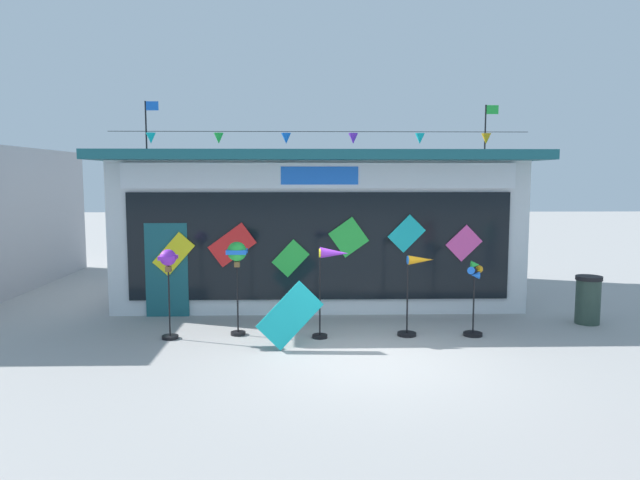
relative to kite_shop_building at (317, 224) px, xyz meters
The scene contains 9 objects.
ground_plane 5.80m from the kite_shop_building, 81.99° to the right, with size 80.00×80.00×0.00m, color #9E9B99.
kite_shop_building is the anchor object (origin of this frame).
wind_spinner_far_left 5.12m from the kite_shop_building, 123.33° to the right, with size 0.31×0.31×1.66m.
wind_spinner_left 4.33m from the kite_shop_building, 111.39° to the right, with size 0.37×0.37×1.77m.
wind_spinner_center_left 4.30m from the kite_shop_building, 87.86° to the right, with size 0.68×0.32×1.69m.
wind_spinner_center_right 4.58m from the kite_shop_building, 67.26° to the right, with size 0.66×0.36×1.52m.
wind_spinner_right 5.18m from the kite_shop_building, 56.09° to the right, with size 0.36×0.36×1.43m.
trash_bin 6.50m from the kite_shop_building, 31.63° to the right, with size 0.52×0.52×0.98m.
display_kite_on_ground 5.12m from the kite_shop_building, 96.61° to the right, with size 0.60×0.03×1.09m, color #19B7BC.
Camera 1 is at (-1.09, -9.51, 2.98)m, focal length 33.26 mm.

